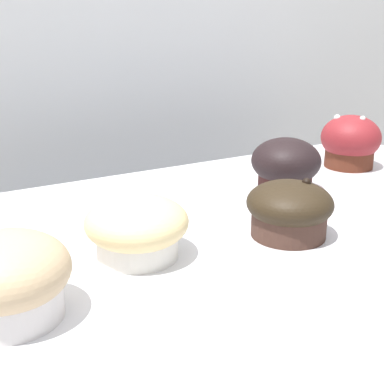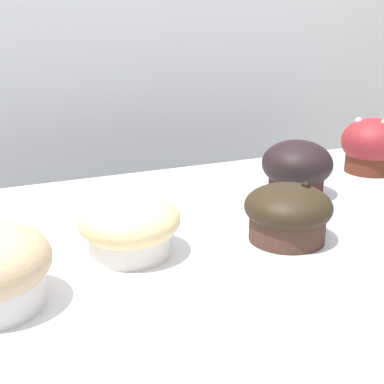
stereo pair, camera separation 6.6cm
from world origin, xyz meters
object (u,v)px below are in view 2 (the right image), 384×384
(muffin_back_left, at_px, (297,168))
(muffin_back_right, at_px, (129,225))
(muffin_front_right, at_px, (372,146))
(muffin_front_left, at_px, (288,213))

(muffin_back_left, height_order, muffin_back_right, muffin_back_left)
(muffin_back_left, height_order, muffin_front_right, muffin_front_right)
(muffin_back_left, bearing_deg, muffin_front_right, 16.11)
(muffin_back_left, distance_m, muffin_back_right, 0.30)
(muffin_front_left, height_order, muffin_front_right, muffin_front_right)
(muffin_back_left, xyz_separation_m, muffin_front_left, (-0.10, -0.13, -0.01))
(muffin_back_right, relative_size, muffin_front_right, 1.12)
(muffin_back_left, relative_size, muffin_front_right, 1.01)
(muffin_back_right, distance_m, muffin_front_left, 0.19)
(muffin_back_left, bearing_deg, muffin_back_right, -160.74)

